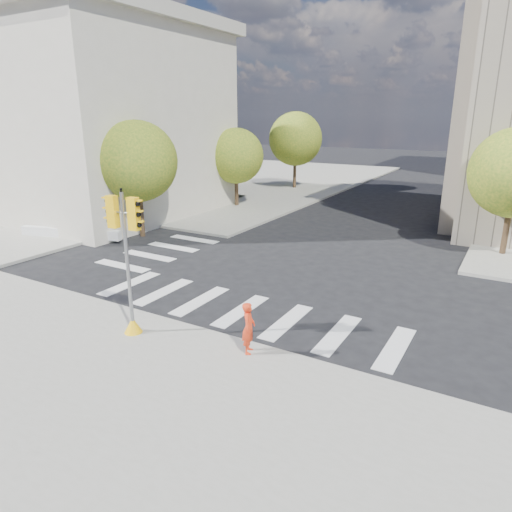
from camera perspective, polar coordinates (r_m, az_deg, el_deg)
The scene contains 9 objects.
ground at distance 17.81m, azimuth 1.85°, elevation -4.67°, with size 160.00×160.00×0.00m, color black.
sidewalk_far_left at distance 49.62m, azimuth -4.25°, elevation 9.60°, with size 28.00×40.00×0.15m, color gray.
classical_building at distance 35.82m, azimuth -21.59°, elevation 15.78°, with size 19.00×15.00×12.70m.
tree_lw_near at distance 26.19m, azimuth -14.63°, elevation 11.36°, with size 4.40×4.40×6.41m.
tree_lw_mid at distance 34.05m, azimuth -2.50°, elevation 12.38°, with size 4.00×4.00×5.77m.
tree_lw_far at distance 42.74m, azimuth 4.96°, elevation 14.37°, with size 4.80×4.80×6.95m.
traffic_signal at distance 14.21m, azimuth -15.65°, elevation -2.25°, with size 1.08×0.56×4.51m.
photographer at distance 12.99m, azimuth -0.93°, elevation -8.97°, with size 0.55×0.36×1.52m, color red.
planter_wall at distance 27.21m, azimuth -22.15°, elevation 2.69°, with size 6.00×0.40×0.50m, color silver.
Camera 1 is at (7.82, -14.56, 6.65)m, focal length 32.00 mm.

